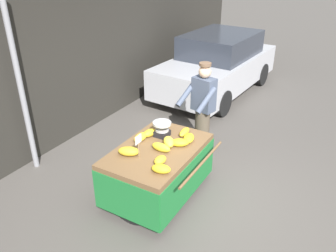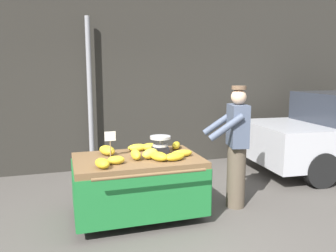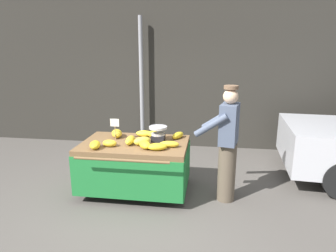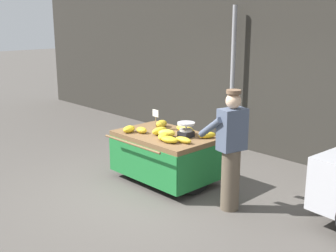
{
  "view_description": "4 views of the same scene",
  "coord_description": "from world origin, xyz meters",
  "views": [
    {
      "loc": [
        -3.81,
        -1.74,
        3.33
      ],
      "look_at": [
        -0.18,
        0.35,
        1.18
      ],
      "focal_mm": 36.63,
      "sensor_mm": 36.0,
      "label": 1
    },
    {
      "loc": [
        -1.12,
        -3.65,
        1.91
      ],
      "look_at": [
        0.19,
        0.52,
        1.2
      ],
      "focal_mm": 36.04,
      "sensor_mm": 36.0,
      "label": 2
    },
    {
      "loc": [
        0.89,
        -3.7,
        2.19
      ],
      "look_at": [
        0.28,
        0.54,
        1.08
      ],
      "focal_mm": 31.7,
      "sensor_mm": 36.0,
      "label": 3
    },
    {
      "loc": [
        4.6,
        -4.05,
        2.64
      ],
      "look_at": [
        -0.1,
        0.43,
        0.99
      ],
      "focal_mm": 45.39,
      "sensor_mm": 36.0,
      "label": 4
    }
  ],
  "objects": [
    {
      "name": "ground_plane",
      "position": [
        0.0,
        0.0,
        0.0
      ],
      "size": [
        60.0,
        60.0,
        0.0
      ],
      "primitive_type": "plane",
      "color": "#514C47"
    },
    {
      "name": "banana_bunch_10",
      "position": [
        -0.55,
        0.26,
        0.86
      ],
      "size": [
        0.21,
        0.15,
        0.1
      ],
      "primitive_type": "ellipsoid",
      "rotation": [
        0.0,
        0.0,
        1.54
      ],
      "color": "gold",
      "rests_on": "banana_cart"
    },
    {
      "name": "banana_bunch_9",
      "position": [
        0.01,
        0.79,
        0.87
      ],
      "size": [
        0.27,
        0.19,
        0.11
      ],
      "primitive_type": "ellipsoid",
      "rotation": [
        0.0,
        0.0,
        1.31
      ],
      "color": "gold",
      "rests_on": "banana_cart"
    },
    {
      "name": "street_pole",
      "position": [
        -0.63,
        2.73,
        1.44
      ],
      "size": [
        0.09,
        0.09,
        2.89
      ],
      "primitive_type": "cylinder",
      "color": "gray",
      "rests_on": "ground"
    },
    {
      "name": "banana_cart",
      "position": [
        -0.24,
        0.49,
        0.59
      ],
      "size": [
        1.63,
        1.25,
        0.81
      ],
      "color": "brown",
      "rests_on": "ground"
    },
    {
      "name": "banana_bunch_2",
      "position": [
        0.17,
        0.2,
        0.86
      ],
      "size": [
        0.31,
        0.22,
        0.1
      ],
      "primitive_type": "ellipsoid",
      "rotation": [
        0.0,
        0.0,
        1.84
      ],
      "color": "gold",
      "rests_on": "banana_cart"
    },
    {
      "name": "banana_bunch_7",
      "position": [
        -0.16,
        0.84,
        0.86
      ],
      "size": [
        0.28,
        0.15,
        0.1
      ],
      "primitive_type": "ellipsoid",
      "rotation": [
        0.0,
        0.0,
        1.6
      ],
      "color": "yellow",
      "rests_on": "banana_cart"
    },
    {
      "name": "weighing_scale",
      "position": [
        0.11,
        0.63,
        0.93
      ],
      "size": [
        0.28,
        0.28,
        0.24
      ],
      "color": "black",
      "rests_on": "banana_cart"
    },
    {
      "name": "banana_bunch_8",
      "position": [
        -0.59,
        0.74,
        0.88
      ],
      "size": [
        0.26,
        0.34,
        0.13
      ],
      "primitive_type": "ellipsoid",
      "rotation": [
        0.0,
        0.0,
        0.38
      ],
      "color": "gold",
      "rests_on": "banana_cart"
    },
    {
      "name": "back_wall",
      "position": [
        0.0,
        3.04,
        2.19
      ],
      "size": [
        16.0,
        0.24,
        4.38
      ],
      "primitive_type": "cube",
      "color": "#2D2B26",
      "rests_on": "ground"
    },
    {
      "name": "banana_bunch_1",
      "position": [
        0.39,
        0.81,
        0.86
      ],
      "size": [
        0.22,
        0.3,
        0.1
      ],
      "primitive_type": "ellipsoid",
      "rotation": [
        0.0,
        0.0,
        2.68
      ],
      "color": "gold",
      "rests_on": "banana_cart"
    },
    {
      "name": "banana_bunch_0",
      "position": [
        -0.72,
        0.14,
        0.87
      ],
      "size": [
        0.21,
        0.28,
        0.11
      ],
      "primitive_type": "ellipsoid",
      "rotation": [
        0.0,
        0.0,
        0.24
      ],
      "color": "gold",
      "rests_on": "banana_cart"
    },
    {
      "name": "banana_bunch_4",
      "position": [
        0.32,
        0.35,
        0.86
      ],
      "size": [
        0.3,
        0.14,
        0.09
      ],
      "primitive_type": "ellipsoid",
      "rotation": [
        0.0,
        0.0,
        1.65
      ],
      "color": "gold",
      "rests_on": "banana_cart"
    },
    {
      "name": "banana_bunch_6",
      "position": [
        -0.09,
        0.4,
        0.88
      ],
      "size": [
        0.3,
        0.29,
        0.13
      ],
      "primitive_type": "ellipsoid",
      "rotation": [
        0.0,
        0.0,
        2.27
      ],
      "color": "yellow",
      "rests_on": "banana_cart"
    },
    {
      "name": "banana_bunch_3",
      "position": [
        -0.02,
        0.26,
        0.87
      ],
      "size": [
        0.27,
        0.31,
        0.11
      ],
      "primitive_type": "ellipsoid",
      "rotation": [
        0.0,
        0.0,
        0.52
      ],
      "color": "gold",
      "rests_on": "banana_cart"
    },
    {
      "name": "price_sign",
      "position": [
        -0.57,
        0.59,
        1.06
      ],
      "size": [
        0.14,
        0.01,
        0.34
      ],
      "color": "#997A51",
      "rests_on": "banana_cart"
    },
    {
      "name": "banana_bunch_5",
      "position": [
        -0.28,
        0.41,
        0.87
      ],
      "size": [
        0.13,
        0.3,
        0.12
      ],
      "primitive_type": "ellipsoid",
      "rotation": [
        0.0,
        0.0,
        3.11
      ],
      "color": "yellow",
      "rests_on": "banana_cart"
    },
    {
      "name": "vendor_person",
      "position": [
        1.15,
        0.44,
        0.87
      ],
      "size": [
        0.65,
        0.6,
        1.71
      ],
      "color": "brown",
      "rests_on": "ground"
    }
  ]
}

